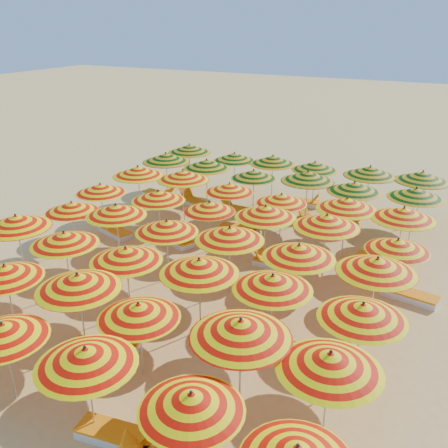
{
  "coord_description": "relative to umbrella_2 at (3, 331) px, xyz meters",
  "views": [
    {
      "loc": [
        7.21,
        -13.59,
        8.19
      ],
      "look_at": [
        0.0,
        0.5,
        1.6
      ],
      "focal_mm": 40.0,
      "sensor_mm": 36.0,
      "label": 1
    }
  ],
  "objects": [
    {
      "name": "umbrella_3",
      "position": [
        2.32,
        0.05,
        0.1
      ],
      "size": [
        2.14,
        2.14,
        2.21
      ],
      "color": "silver",
      "rests_on": "ground"
    },
    {
      "name": "umbrella_42",
      "position": [
        -4.33,
        15.23,
        0.2
      ],
      "size": [
        2.76,
        2.76,
        2.31
      ],
      "color": "silver",
      "rests_on": "ground"
    },
    {
      "name": "umbrella_47",
      "position": [
        6.77,
        15.38,
        0.25
      ],
      "size": [
        2.71,
        2.71,
        2.37
      ],
      "color": "silver",
      "rests_on": "ground"
    },
    {
      "name": "lounger_7",
      "position": [
        2.96,
        8.91,
        -1.69
      ],
      "size": [
        1.75,
        0.63,
        0.69
      ],
      "rotation": [
        0.0,
        0.0,
        3.17
      ],
      "color": "white",
      "rests_on": "ground"
    },
    {
      "name": "umbrella_14",
      "position": [
        0.2,
        4.11,
        0.11
      ],
      "size": [
        2.11,
        2.11,
        2.21
      ],
      "color": "silver",
      "rests_on": "ground"
    },
    {
      "name": "umbrella_29",
      "position": [
        6.93,
        8.6,
        -0.02
      ],
      "size": [
        2.58,
        2.58,
        2.06
      ],
      "color": "silver",
      "rests_on": "ground"
    },
    {
      "name": "lounger_6",
      "position": [
        -1.29,
        8.96,
        -1.69
      ],
      "size": [
        1.83,
        1.13,
        0.69
      ],
      "rotation": [
        0.0,
        0.0,
        -0.35
      ],
      "color": "white",
      "rests_on": "ground"
    },
    {
      "name": "umbrella_12",
      "position": [
        -4.31,
        4.26,
        0.22
      ],
      "size": [
        2.81,
        2.81,
        2.34
      ],
      "color": "silver",
      "rests_on": "ground"
    },
    {
      "name": "umbrella_35",
      "position": [
        6.73,
        10.79,
        0.21
      ],
      "size": [
        2.36,
        2.36,
        2.32
      ],
      "color": "silver",
      "rests_on": "ground"
    },
    {
      "name": "umbrella_22",
      "position": [
        4.52,
        6.49,
        0.15
      ],
      "size": [
        2.43,
        2.43,
        2.26
      ],
      "color": "silver",
      "rests_on": "ground"
    },
    {
      "name": "lounger_14",
      "position": [
        3.04,
        13.27,
        -1.69
      ],
      "size": [
        1.82,
        0.95,
        0.69
      ],
      "rotation": [
        0.0,
        0.0,
        2.92
      ],
      "color": "white",
      "rests_on": "ground"
    },
    {
      "name": "umbrella_44",
      "position": [
        0.18,
        15.27,
        0.16
      ],
      "size": [
        2.17,
        2.17,
        2.28
      ],
      "color": "silver",
      "rests_on": "ground"
    },
    {
      "name": "lounger_15",
      "position": [
        4.04,
        13.23,
        -1.69
      ],
      "size": [
        1.83,
        1.05,
        0.69
      ],
      "rotation": [
        0.0,
        0.0,
        0.29
      ],
      "color": "white",
      "rests_on": "ground"
    },
    {
      "name": "umbrella_25",
      "position": [
        -1.89,
        8.82,
        0.08
      ],
      "size": [
        2.65,
        2.65,
        2.18
      ],
      "color": "silver",
      "rests_on": "ground"
    },
    {
      "name": "umbrella_2",
      "position": [
        0.0,
        0.0,
        0.0
      ],
      "size": [
        2.43,
        2.43,
        2.09
      ],
      "color": "silver",
      "rests_on": "ground"
    },
    {
      "name": "lounger_4",
      "position": [
        0.79,
        4.02,
        -1.69
      ],
      "size": [
        1.82,
        1.26,
        0.69
      ],
      "rotation": [
        0.0,
        0.0,
        -0.44
      ],
      "color": "white",
      "rests_on": "ground"
    },
    {
      "name": "umbrella_13",
      "position": [
        -2.19,
        4.18,
        0.1
      ],
      "size": [
        2.21,
        2.21,
        2.2
      ],
      "color": "silver",
      "rests_on": "ground"
    },
    {
      "name": "umbrella_45",
      "position": [
        2.2,
        15.32,
        0.12
      ],
      "size": [
        2.71,
        2.71,
        2.22
      ],
      "color": "silver",
      "rests_on": "ground"
    },
    {
      "name": "lounger_8",
      "position": [
        7.43,
        8.75,
        -1.69
      ],
      "size": [
        1.8,
        0.84,
        0.69
      ],
      "rotation": [
        0.0,
        0.0,
        2.99
      ],
      "color": "white",
      "rests_on": "ground"
    },
    {
      "name": "umbrella_31",
      "position": [
        -2.19,
        11.11,
        0.22
      ],
      "size": [
        2.7,
        2.7,
        2.34
      ],
      "color": "silver",
      "rests_on": "ground"
    },
    {
      "name": "umbrella_46",
      "position": [
        4.68,
        15.19,
        0.24
      ],
      "size": [
        2.88,
        2.88,
        2.36
      ],
      "color": "silver",
      "rests_on": "ground"
    },
    {
      "name": "umbrella_20",
      "position": [
        0.06,
        6.42,
        0.09
      ],
      "size": [
        2.62,
        2.62,
        2.19
      ],
      "color": "silver",
      "rests_on": "ground"
    },
    {
      "name": "umbrella_24",
      "position": [
        -4.5,
        8.6,
        0.03
      ],
      "size": [
        2.12,
        2.12,
        2.12
      ],
      "color": "silver",
      "rests_on": "ground"
    },
    {
      "name": "lounger_9",
      "position": [
        0.56,
        11.09,
        -1.69
      ],
      "size": [
        1.79,
        0.76,
        0.69
      ],
      "rotation": [
        0.0,
        0.0,
        0.11
      ],
      "color": "white",
      "rests_on": "ground"
    },
    {
      "name": "lounger_16",
      "position": [
        1.7,
        15.27,
        -1.69
      ],
      "size": [
        1.8,
        0.81,
        0.69
      ],
      "rotation": [
        0.0,
        0.0,
        0.14
      ],
      "color": "white",
      "rests_on": "ground"
    },
    {
      "name": "umbrella_36",
      "position": [
        -4.34,
        13.1,
        0.24
      ],
      "size": [
        2.56,
        2.56,
        2.36
      ],
      "color": "silver",
      "rests_on": "ground"
    },
    {
      "name": "umbrella_32",
      "position": [
        -0.04,
        11.18,
        -0.03
      ],
      "size": [
        2.54,
        2.54,
        2.05
      ],
      "color": "silver",
      "rests_on": "ground"
    },
    {
      "name": "umbrella_7",
      "position": [
        -2.14,
        1.92,
        0.03
      ],
      "size": [
        2.07,
        2.07,
        2.12
      ],
      "color": "silver",
      "rests_on": "ground"
    },
    {
      "name": "umbrella_15",
      "position": [
        2.49,
        4.29,
        0.2
      ],
      "size": [
        2.76,
        2.76,
        2.31
      ],
      "color": "silver",
      "rests_on": "ground"
    },
    {
      "name": "umbrella_37",
      "position": [
        -2.22,
        13.21,
        0.17
      ],
      "size": [
        2.78,
        2.78,
        2.29
      ],
      "color": "silver",
      "rests_on": "ground"
    },
    {
      "name": "ground",
      "position": [
        1.26,
        7.65,
        -1.84
      ],
      "size": [
        120.0,
        120.0,
        0.0
      ],
      "primitive_type": "plane",
      "color": "#E4B865",
      "rests_on": "ground"
    },
    {
      "name": "umbrella_38",
      "position": [
        0.12,
        13.21,
        0.01
      ],
      "size": [
        2.1,
        2.1,
        2.11
      ],
      "color": "silver",
      "rests_on": "ground"
    },
    {
      "name": "umbrella_21",
      "position": [
        2.26,
        6.58,
        0.2
      ],
      "size": [
        2.72,
        2.72,
        2.32
      ],
      "color": "silver",
      "rests_on": "ground"
    },
    {
      "name": "lounger_13",
      "position": [
        -0.48,
        13.0,
        -1.69
      ],
      "size": [
        1.76,
        0.67,
        0.69
      ],
      "rotation": [
        0.0,
        0.0,
        3.09
      ],
      "color": "white",
      "rests_on": "ground"
    },
    {
      "name": "umbrella_17",
      "position": [
        6.85,
        4.22,
        0.1
      ],
      "size": [
        2.58,
        2.58,
        2.2
      ],
      "color": "silver",
      "rests_on": "ground"
    },
    {
      "name": "umbrella_23",
      "position": [
        6.71,
        6.5,
        0.2
      ],
      "size": [
        2.72,
        2.72,
        2.32
      ],
      "color": "silver",
      "rests_on": "ground"
    },
    {
      "name": "umbrella_34",
      "position": [
        4.78,
        10.86,
        0.2
      ],
      "size": [
        2.55,
        2.55,
        2.32
      ],
      "color": "silver",
      "rests_on": "ground"
    },
    {
      "name": "umbrella_33",
      "position": [
        2.31,
        10.86,
        -0.01
      ],
      "size": [
        2.17,
        2.17,
        2.07
      ],
      "color": "silver",
      "rests_on": "ground"
    },
    {
      "name": "umbrella_9",
      "position": [
        2.16,
        2.01,
        0.0
      ],
      "size": [
        2.43,
        2.43,
        2.09
      ],
      "color": "silver",
      "rests_on": "ground"
    },
    {
      "name": "umbrella_8",
      "position": [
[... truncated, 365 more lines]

